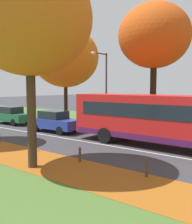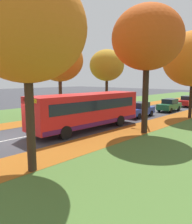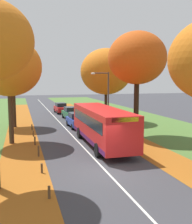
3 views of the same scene
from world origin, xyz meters
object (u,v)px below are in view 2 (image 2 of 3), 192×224
object	(u,v)px
bus	(87,109)
car_green_following	(169,105)
bollard_fifth	(86,113)
car_red_third_in_line	(187,101)
tree_left_mid	(107,65)
car_blue_lead	(139,110)
streetlamp_right	(144,84)
bollard_third	(35,120)
tree_right_near	(147,39)
tree_right_nearest	(26,28)
bollard_fourth	(63,116)
tree_left_near	(60,60)
bollard_sixth	(105,110)

from	to	relation	value
bus	car_green_following	distance (m)	14.74
bollard_fifth	car_red_third_in_line	xyz separation A→B (m)	(5.11, 16.74, 0.53)
tree_left_mid	car_green_following	size ratio (longest dim) A/B	1.91
bus	car_blue_lead	size ratio (longest dim) A/B	2.46
streetlamp_right	car_blue_lead	bearing A→B (deg)	128.46
bollard_third	tree_right_near	bearing A→B (deg)	24.65
tree_right_nearest	bollard_third	bearing A→B (deg)	148.70
car_blue_lead	bollard_fourth	bearing A→B (deg)	-125.32
bollard_fifth	bus	world-z (taller)	bus
streetlamp_right	car_red_third_in_line	distance (m)	16.51
tree_left_near	tree_right_nearest	size ratio (longest dim) A/B	0.99
bollard_third	bollard_fourth	world-z (taller)	bollard_third
bollard_third	car_blue_lead	size ratio (longest dim) A/B	0.18
car_blue_lead	car_red_third_in_line	bearing A→B (deg)	88.98
tree_left_mid	car_green_following	world-z (taller)	tree_left_mid
tree_left_mid	tree_right_nearest	xyz separation A→B (m)	(11.07, -17.96, 0.29)
streetlamp_right	bollard_third	bearing A→B (deg)	-134.45
car_blue_lead	bus	bearing A→B (deg)	-88.29
tree_right_nearest	bollard_sixth	size ratio (longest dim) A/B	14.62
tree_right_near	tree_left_near	bearing A→B (deg)	178.65
bus	car_red_third_in_line	size ratio (longest dim) A/B	2.45
car_blue_lead	tree_left_near	bearing A→B (deg)	-139.16
streetlamp_right	car_blue_lead	xyz separation A→B (m)	(-2.34, 2.95, -2.92)
tree_right_near	bollard_sixth	world-z (taller)	tree_right_near
bollard_third	car_red_third_in_line	bearing A→B (deg)	77.78
tree_left_mid	bollard_fourth	xyz separation A→B (m)	(1.71, -8.96, -5.67)
bollard_fourth	bus	bearing A→B (deg)	-15.22
tree_right_nearest	car_green_following	bearing A→B (deg)	100.00
bollard_sixth	bollard_fifth	bearing A→B (deg)	-90.44
car_green_following	bollard_sixth	bearing A→B (deg)	-129.08
tree_right_nearest	streetlamp_right	size ratio (longest dim) A/B	1.44
tree_right_near	car_green_following	world-z (taller)	tree_right_near
tree_right_near	bollard_fourth	xyz separation A→B (m)	(-9.25, -0.87, -6.81)
bollard_third	bus	size ratio (longest dim) A/B	0.07
tree_right_nearest	tree_left_mid	bearing A→B (deg)	121.65
tree_right_near	bollard_fifth	distance (m)	11.75
bollard_fourth	bollard_sixth	bearing A→B (deg)	89.50
tree_left_mid	car_blue_lead	bearing A→B (deg)	-17.05
car_blue_lead	car_red_third_in_line	distance (m)	13.16
car_blue_lead	car_green_following	distance (m)	6.40
tree_left_mid	bollard_sixth	world-z (taller)	tree_left_mid
tree_left_near	tree_left_mid	xyz separation A→B (m)	(0.10, 7.83, -0.22)
bollard_third	bollard_sixth	bearing A→B (deg)	90.03
tree_right_nearest	car_green_following	world-z (taller)	tree_right_nearest
tree_right_near	car_red_third_in_line	distance (m)	20.65
bollard_fifth	bus	xyz separation A→B (m)	(5.12, -4.75, 1.42)
streetlamp_right	car_red_third_in_line	xyz separation A→B (m)	(-2.11, 16.11, -2.92)
tree_right_nearest	streetlamp_right	world-z (taller)	tree_right_nearest
tree_left_near	streetlamp_right	bearing A→B (deg)	17.49
tree_left_mid	bus	distance (m)	13.15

